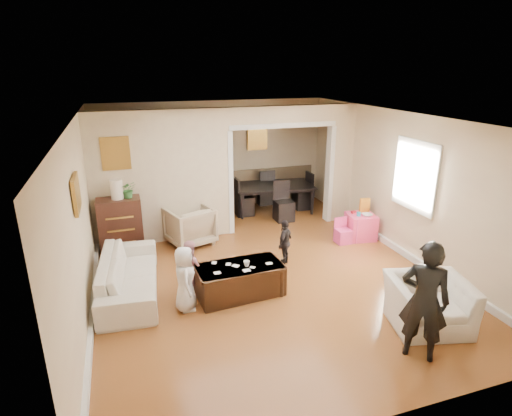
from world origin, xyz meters
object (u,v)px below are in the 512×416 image
object	(u,v)px
cyan_cup	(359,214)
child_kneel_a	(185,279)
play_table	(360,226)
coffee_table	(240,280)
dining_table	(274,198)
table_lamp	(117,189)
child_kneel_b	(190,267)
armchair_back	(190,226)
coffee_cup	(247,264)
armchair_front	(428,303)
sofa	(129,275)
adult_person	(424,301)
child_toddler	(285,242)
dresser	(121,226)

from	to	relation	value
cyan_cup	child_kneel_a	bearing A→B (deg)	-158.55
play_table	child_kneel_a	distance (m)	4.11
coffee_table	dining_table	size ratio (longest dim) A/B	0.70
table_lamp	child_kneel_b	size ratio (longest dim) A/B	0.42
coffee_table	child_kneel_a	size ratio (longest dim) A/B	1.33
armchair_back	cyan_cup	distance (m)	3.37
coffee_cup	dining_table	xyz separation A→B (m)	(1.76, 3.51, -0.20)
armchair_front	coffee_cup	bearing A→B (deg)	158.25
sofa	adult_person	bearing A→B (deg)	-124.17
sofa	coffee_cup	size ratio (longest dim) A/B	22.44
cyan_cup	child_toddler	world-z (taller)	child_toddler
sofa	child_toddler	distance (m)	2.66
adult_person	child_kneel_b	distance (m)	3.36
armchair_front	child_kneel_a	bearing A→B (deg)	169.20
armchair_back	coffee_table	distance (m)	2.21
coffee_table	adult_person	bearing A→B (deg)	-51.17
table_lamp	play_table	xyz separation A→B (m)	(4.64, -0.80, -0.99)
dresser	play_table	distance (m)	4.71
armchair_front	coffee_table	bearing A→B (deg)	158.64
sofa	armchair_front	size ratio (longest dim) A/B	2.06
armchair_front	cyan_cup	distance (m)	2.96
armchair_back	child_kneel_b	xyz separation A→B (m)	(-0.31, -1.88, 0.05)
armchair_front	child_toddler	size ratio (longest dim) A/B	1.21
table_lamp	child_kneel_a	xyz separation A→B (m)	(0.83, -2.31, -0.76)
sofa	child_kneel_a	size ratio (longest dim) A/B	2.15
play_table	dining_table	distance (m)	2.37
armchair_back	table_lamp	size ratio (longest dim) A/B	2.32
armchair_front	cyan_cup	world-z (taller)	armchair_front
armchair_back	adult_person	bearing A→B (deg)	97.86
dining_table	child_kneel_b	distance (m)	4.07
play_table	adult_person	size ratio (longest dim) A/B	0.35
coffee_table	child_kneel_b	xyz separation A→B (m)	(-0.70, 0.30, 0.19)
armchair_front	child_toddler	xyz separation A→B (m)	(-1.15, 2.32, 0.09)
coffee_cup	adult_person	bearing A→B (deg)	-52.21
table_lamp	cyan_cup	xyz separation A→B (m)	(4.54, -0.85, -0.70)
armchair_front	dining_table	distance (m)	5.04
table_lamp	armchair_back	bearing A→B (deg)	0.86
sofa	dresser	world-z (taller)	dresser
adult_person	child_kneel_b	xyz separation A→B (m)	(-2.36, 2.36, -0.33)
sofa	adult_person	world-z (taller)	adult_person
coffee_cup	child_kneel_a	size ratio (longest dim) A/B	0.10
sofa	armchair_front	world-z (taller)	armchair_front
table_lamp	child_kneel_a	world-z (taller)	table_lamp
sofa	child_kneel_b	world-z (taller)	child_kneel_b
play_table	child_kneel_a	xyz separation A→B (m)	(-3.81, -1.51, 0.23)
coffee_cup	armchair_front	bearing A→B (deg)	-35.93
armchair_front	child_kneel_b	xyz separation A→B (m)	(-2.90, 1.87, 0.10)
dresser	child_kneel_b	world-z (taller)	dresser
armchair_back	child_kneel_a	size ratio (longest dim) A/B	0.86
table_lamp	coffee_cup	distance (m)	2.92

